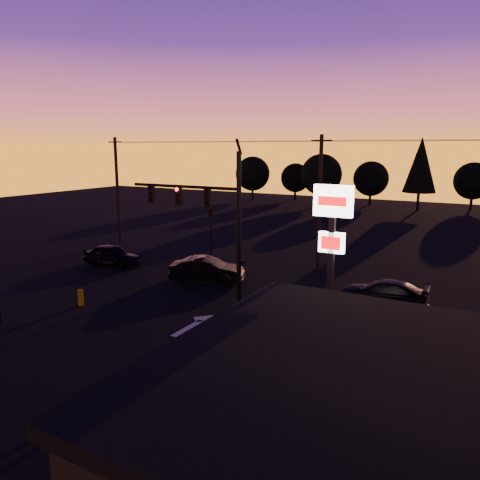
% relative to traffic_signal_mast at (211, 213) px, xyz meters
% --- Properties ---
extents(ground, '(120.00, 120.00, 0.00)m').
position_rel_traffic_signal_mast_xyz_m(ground, '(0.10, -3.99, -4.94)').
color(ground, black).
rests_on(ground, ground).
extents(lane_arrow, '(1.20, 3.10, 0.01)m').
position_rel_traffic_signal_mast_xyz_m(lane_arrow, '(0.60, -2.33, -4.93)').
color(lane_arrow, beige).
rests_on(lane_arrow, ground).
extents(traffic_signal_mast, '(6.79, 0.52, 8.58)m').
position_rel_traffic_signal_mast_xyz_m(traffic_signal_mast, '(0.00, 0.00, 0.00)').
color(traffic_signal_mast, black).
rests_on(traffic_signal_mast, ground).
extents(secondary_signal, '(0.30, 0.31, 4.35)m').
position_rel_traffic_signal_mast_xyz_m(secondary_signal, '(-4.90, 7.49, -2.07)').
color(secondary_signal, black).
rests_on(secondary_signal, ground).
extents(pylon_sign, '(1.50, 0.28, 6.80)m').
position_rel_traffic_signal_mast_xyz_m(pylon_sign, '(7.10, -2.49, -0.02)').
color(pylon_sign, black).
rests_on(pylon_sign, ground).
extents(utility_pole_0, '(1.40, 0.26, 9.00)m').
position_rel_traffic_signal_mast_xyz_m(utility_pole_0, '(-15.90, 10.01, -0.34)').
color(utility_pole_0, black).
rests_on(utility_pole_0, ground).
extents(utility_pole_1, '(1.40, 0.26, 9.00)m').
position_rel_traffic_signal_mast_xyz_m(utility_pole_1, '(2.10, 10.01, -0.34)').
color(utility_pole_1, black).
rests_on(utility_pole_1, ground).
extents(power_wires, '(36.00, 1.22, 0.07)m').
position_rel_traffic_signal_mast_xyz_m(power_wires, '(2.10, 10.01, 3.63)').
color(power_wires, black).
rests_on(power_wires, ground).
extents(bollard, '(0.28, 0.28, 0.84)m').
position_rel_traffic_signal_mast_xyz_m(bollard, '(-6.21, -3.12, -4.52)').
color(bollard, '#A48800').
rests_on(bollard, ground).
extents(tree_0, '(5.36, 5.36, 6.74)m').
position_rel_traffic_signal_mast_xyz_m(tree_0, '(-21.90, 46.01, -0.88)').
color(tree_0, black).
rests_on(tree_0, ground).
extents(tree_1, '(4.54, 4.54, 5.71)m').
position_rel_traffic_signal_mast_xyz_m(tree_1, '(-15.90, 49.01, -1.50)').
color(tree_1, black).
rests_on(tree_1, ground).
extents(tree_2, '(5.77, 5.78, 7.26)m').
position_rel_traffic_signal_mast_xyz_m(tree_2, '(-9.90, 44.01, -0.57)').
color(tree_2, black).
rests_on(tree_2, ground).
extents(tree_3, '(4.95, 4.95, 6.22)m').
position_rel_traffic_signal_mast_xyz_m(tree_3, '(-3.90, 48.01, -1.19)').
color(tree_3, black).
rests_on(tree_3, ground).
extents(tree_4, '(4.18, 4.18, 9.50)m').
position_rel_traffic_signal_mast_xyz_m(tree_4, '(3.10, 45.01, 0.99)').
color(tree_4, black).
rests_on(tree_4, ground).
extents(tree_5, '(4.95, 4.95, 6.22)m').
position_rel_traffic_signal_mast_xyz_m(tree_5, '(9.10, 50.01, -1.19)').
color(tree_5, black).
rests_on(tree_5, ground).
extents(car_left, '(4.34, 1.89, 1.46)m').
position_rel_traffic_signal_mast_xyz_m(car_left, '(-10.91, 3.95, -4.21)').
color(car_left, black).
rests_on(car_left, ground).
extents(car_mid, '(4.83, 3.00, 1.50)m').
position_rel_traffic_signal_mast_xyz_m(car_mid, '(-2.83, 3.86, -4.18)').
color(car_mid, black).
rests_on(car_mid, ground).
extents(car_right, '(4.63, 1.91, 1.34)m').
position_rel_traffic_signal_mast_xyz_m(car_right, '(7.63, 4.70, -4.27)').
color(car_right, black).
rests_on(car_right, ground).
extents(suv_parked, '(3.37, 5.29, 1.36)m').
position_rel_traffic_signal_mast_xyz_m(suv_parked, '(11.43, -7.23, -4.26)').
color(suv_parked, black).
rests_on(suv_parked, ground).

